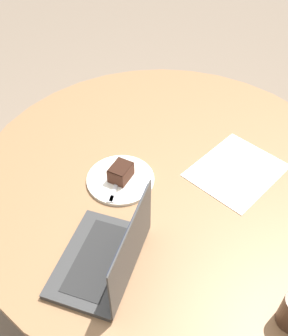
{
  "coord_description": "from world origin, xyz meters",
  "views": [
    {
      "loc": [
        0.84,
        0.47,
        1.74
      ],
      "look_at": [
        0.06,
        -0.05,
        0.8
      ],
      "focal_mm": 42.0,
      "sensor_mm": 36.0,
      "label": 1
    }
  ],
  "objects": [
    {
      "name": "laptop",
      "position": [
        0.41,
        0.06,
        0.81
      ],
      "size": [
        0.35,
        0.28,
        0.23
      ],
      "rotation": [
        0.0,
        0.0,
        3.41
      ],
      "color": "#2D2D2D",
      "rests_on": "dining_table"
    },
    {
      "name": "plate",
      "position": [
        0.13,
        -0.11,
        0.77
      ],
      "size": [
        0.23,
        0.23,
        0.01
      ],
      "color": "silver",
      "rests_on": "dining_table"
    },
    {
      "name": "dining_table",
      "position": [
        0.0,
        0.0,
        0.64
      ],
      "size": [
        1.35,
        1.35,
        0.76
      ],
      "color": "brown",
      "rests_on": "ground_plane"
    },
    {
      "name": "cake_slice",
      "position": [
        0.12,
        -0.11,
        0.8
      ],
      "size": [
        0.09,
        0.07,
        0.05
      ],
      "rotation": [
        0.0,
        0.0,
        0.11
      ],
      "color": "#472619",
      "rests_on": "plate"
    },
    {
      "name": "fork",
      "position": [
        0.17,
        -0.1,
        0.78
      ],
      "size": [
        0.17,
        0.08,
        0.0
      ],
      "rotation": [
        0.0,
        0.0,
        6.68
      ],
      "color": "silver",
      "rests_on": "plate"
    },
    {
      "name": "ground_plane",
      "position": [
        0.0,
        0.0,
        0.0
      ],
      "size": [
        12.0,
        12.0,
        0.0
      ],
      "primitive_type": "plane",
      "color": "#6B5B4C"
    },
    {
      "name": "paper_document",
      "position": [
        -0.14,
        0.2,
        0.77
      ],
      "size": [
        0.35,
        0.3,
        0.0
      ],
      "rotation": [
        0.0,
        0.0,
        -0.18
      ],
      "color": "white",
      "rests_on": "dining_table"
    }
  ]
}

